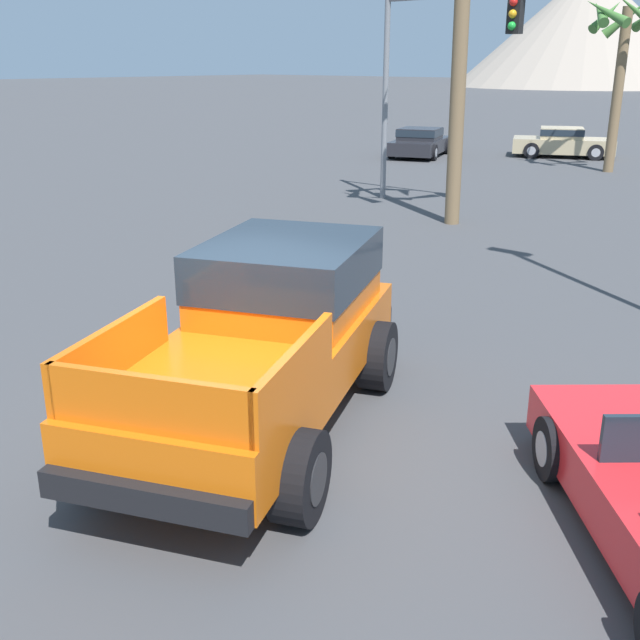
# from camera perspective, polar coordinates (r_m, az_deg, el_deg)

# --- Properties ---
(ground_plane) EXTENTS (320.00, 320.00, 0.00)m
(ground_plane) POSITION_cam_1_polar(r_m,az_deg,el_deg) (8.05, -5.15, -9.39)
(ground_plane) COLOR #424244
(orange_pickup_truck) EXTENTS (3.66, 5.32, 1.91)m
(orange_pickup_truck) POSITION_cam_1_polar(r_m,az_deg,el_deg) (8.22, -3.81, -0.52)
(orange_pickup_truck) COLOR orange
(orange_pickup_truck) RESTS_ON ground_plane
(parked_car_tan) EXTENTS (4.45, 3.39, 1.20)m
(parked_car_tan) POSITION_cam_1_polar(r_m,az_deg,el_deg) (33.76, 18.00, 12.77)
(parked_car_tan) COLOR tan
(parked_car_tan) RESTS_ON ground_plane
(parked_car_dark) EXTENTS (3.07, 4.39, 1.17)m
(parked_car_dark) POSITION_cam_1_polar(r_m,az_deg,el_deg) (32.68, 7.63, 13.30)
(parked_car_dark) COLOR #232328
(parked_car_dark) RESTS_ON ground_plane
(traffic_light_main) EXTENTS (4.43, 0.38, 5.65)m
(traffic_light_main) POSITION_cam_1_polar(r_m,az_deg,el_deg) (21.18, 9.01, 19.36)
(traffic_light_main) COLOR slate
(traffic_light_main) RESTS_ON ground_plane
(palm_tree_leaning) EXTENTS (2.95, 3.04, 5.99)m
(palm_tree_leaning) POSITION_cam_1_polar(r_m,az_deg,el_deg) (29.47, 22.13, 19.29)
(palm_tree_leaning) COLOR brown
(palm_tree_leaning) RESTS_ON ground_plane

